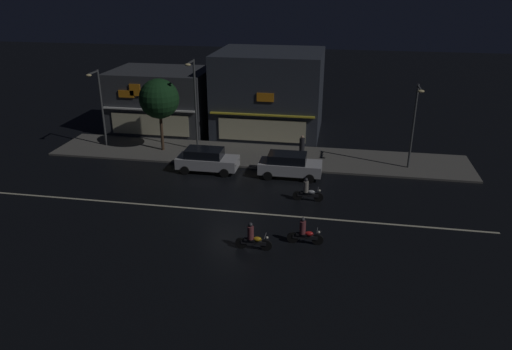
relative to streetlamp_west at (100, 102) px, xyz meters
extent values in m
plane|color=black|center=(12.39, -9.44, -3.81)|extent=(140.00, 140.00, 0.00)
cube|color=beige|center=(12.39, -9.44, -3.81)|extent=(30.24, 0.16, 0.01)
cube|color=#5B5954|center=(12.39, 0.15, -3.74)|extent=(31.84, 5.19, 0.14)
cube|color=#383A3F|center=(2.84, 5.91, -1.15)|extent=(8.48, 6.22, 5.32)
cube|color=white|center=(2.84, 2.68, -1.21)|extent=(8.06, 0.24, 0.12)
cube|color=orange|center=(1.78, 2.74, 0.39)|extent=(0.93, 0.08, 0.98)
cube|color=orange|center=(0.98, 2.74, 0.02)|extent=(1.36, 0.08, 0.60)
cube|color=beige|center=(2.84, 2.74, -2.51)|extent=(6.78, 0.06, 1.80)
cube|color=#2D333D|center=(12.39, 6.77, -0.29)|extent=(8.94, 7.94, 7.04)
cube|color=yellow|center=(12.39, 2.68, -1.21)|extent=(8.49, 0.24, 0.12)
cube|color=orange|center=(12.67, 2.74, 0.22)|extent=(1.37, 0.08, 0.68)
cube|color=beige|center=(12.39, 2.74, -2.51)|extent=(7.15, 0.06, 1.80)
cylinder|color=#47494C|center=(0.00, 0.25, -0.62)|extent=(0.16, 0.16, 6.11)
cube|color=#47494C|center=(0.00, -0.45, 2.34)|extent=(0.10, 1.40, 0.10)
ellipsoid|color=#F9E099|center=(0.00, -1.15, 2.26)|extent=(0.44, 0.32, 0.20)
cylinder|color=#47494C|center=(7.61, 0.54, -0.14)|extent=(0.16, 0.16, 7.06)
cube|color=#47494C|center=(7.61, -0.16, 3.29)|extent=(0.10, 1.40, 0.10)
ellipsoid|color=#F9E099|center=(7.61, -0.86, 3.21)|extent=(0.44, 0.32, 0.20)
cylinder|color=#47494C|center=(23.63, -0.57, -0.66)|extent=(0.16, 0.16, 6.02)
cube|color=#47494C|center=(23.63, -1.27, 2.24)|extent=(0.10, 1.40, 0.10)
ellipsoid|color=#F9E099|center=(23.63, -1.97, 2.16)|extent=(0.44, 0.32, 0.20)
cylinder|color=#232328|center=(15.93, -0.29, -2.84)|extent=(0.40, 0.40, 1.66)
sphere|color=tan|center=(15.93, -0.29, -1.90)|extent=(0.22, 0.22, 0.22)
cylinder|color=#473323|center=(4.92, 0.00, -2.23)|extent=(0.24, 0.24, 2.89)
sphere|color=#143819|center=(4.92, 0.00, 0.43)|extent=(3.05, 3.05, 3.05)
cube|color=silver|center=(15.42, -3.46, -3.12)|extent=(4.30, 1.78, 0.76)
cube|color=black|center=(15.21, -3.46, -2.44)|extent=(2.58, 1.57, 0.60)
cube|color=#F9F2CC|center=(17.53, -2.85, -3.02)|extent=(0.08, 0.20, 0.12)
cube|color=#F9F2CC|center=(17.53, -4.06, -3.02)|extent=(0.08, 0.20, 0.12)
cylinder|color=black|center=(16.84, -2.57, -3.50)|extent=(0.62, 0.20, 0.62)
cylinder|color=black|center=(16.84, -4.35, -3.50)|extent=(0.62, 0.20, 0.62)
cylinder|color=black|center=(14.00, -2.57, -3.50)|extent=(0.62, 0.20, 0.62)
cylinder|color=black|center=(14.00, -4.35, -3.50)|extent=(0.62, 0.20, 0.62)
cube|color=silver|center=(9.55, -3.47, -3.12)|extent=(4.30, 1.78, 0.76)
cube|color=black|center=(9.33, -3.47, -2.44)|extent=(2.58, 1.57, 0.60)
cube|color=#F9F2CC|center=(11.66, -2.86, -3.02)|extent=(0.08, 0.20, 0.12)
cube|color=#F9F2CC|center=(11.66, -4.07, -3.02)|extent=(0.08, 0.20, 0.12)
cylinder|color=black|center=(10.97, -2.58, -3.50)|extent=(0.62, 0.20, 0.62)
cylinder|color=black|center=(10.97, -4.36, -3.50)|extent=(0.62, 0.20, 0.62)
cylinder|color=black|center=(8.13, -2.58, -3.50)|extent=(0.62, 0.20, 0.62)
cylinder|color=black|center=(8.13, -4.36, -3.50)|extent=(0.62, 0.20, 0.62)
cylinder|color=black|center=(17.59, -7.18, -3.51)|extent=(0.60, 0.08, 0.60)
cylinder|color=black|center=(16.29, -7.18, -3.51)|extent=(0.60, 0.10, 0.60)
cube|color=black|center=(16.94, -7.18, -3.41)|extent=(1.30, 0.14, 0.20)
ellipsoid|color=#B2B7BC|center=(17.14, -7.18, -3.19)|extent=(0.44, 0.26, 0.24)
cube|color=black|center=(16.74, -7.18, -3.26)|extent=(0.56, 0.22, 0.10)
cylinder|color=slate|center=(17.54, -7.18, -2.96)|extent=(0.03, 0.60, 0.03)
sphere|color=white|center=(17.63, -7.18, -3.06)|extent=(0.14, 0.14, 0.14)
cylinder|color=gray|center=(16.79, -7.18, -2.86)|extent=(0.32, 0.32, 0.70)
sphere|color=#333338|center=(16.79, -7.18, -2.40)|extent=(0.22, 0.22, 0.22)
cylinder|color=black|center=(15.32, -13.42, -3.51)|extent=(0.60, 0.08, 0.60)
cylinder|color=black|center=(14.02, -13.42, -3.51)|extent=(0.60, 0.10, 0.60)
cube|color=black|center=(14.67, -13.42, -3.41)|extent=(1.30, 0.14, 0.20)
ellipsoid|color=gold|center=(14.87, -13.42, -3.19)|extent=(0.44, 0.26, 0.24)
cube|color=black|center=(14.47, -13.42, -3.26)|extent=(0.56, 0.22, 0.10)
cylinder|color=slate|center=(15.27, -13.42, -2.96)|extent=(0.03, 0.60, 0.03)
sphere|color=white|center=(15.36, -13.42, -3.06)|extent=(0.14, 0.14, 0.14)
cylinder|color=brown|center=(14.52, -13.42, -2.86)|extent=(0.32, 0.32, 0.70)
sphere|color=#333338|center=(14.52, -13.42, -2.40)|extent=(0.22, 0.22, 0.22)
cylinder|color=black|center=(17.85, -12.40, -3.51)|extent=(0.60, 0.08, 0.60)
cylinder|color=black|center=(16.55, -12.40, -3.51)|extent=(0.60, 0.10, 0.60)
cube|color=black|center=(17.20, -12.40, -3.41)|extent=(1.30, 0.14, 0.20)
ellipsoid|color=red|center=(17.40, -12.40, -3.19)|extent=(0.44, 0.26, 0.24)
cube|color=black|center=(17.00, -12.40, -3.26)|extent=(0.56, 0.22, 0.10)
cylinder|color=slate|center=(17.80, -12.40, -2.96)|extent=(0.03, 0.60, 0.03)
sphere|color=white|center=(17.89, -12.40, -3.06)|extent=(0.14, 0.14, 0.14)
cylinder|color=brown|center=(17.05, -12.40, -2.86)|extent=(0.32, 0.32, 0.70)
sphere|color=#333338|center=(17.05, -12.40, -2.40)|extent=(0.22, 0.22, 0.22)
cone|color=orange|center=(14.14, -3.18, -3.54)|extent=(0.36, 0.36, 0.55)
camera|label=1|loc=(18.53, -34.42, 9.08)|focal=33.98mm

